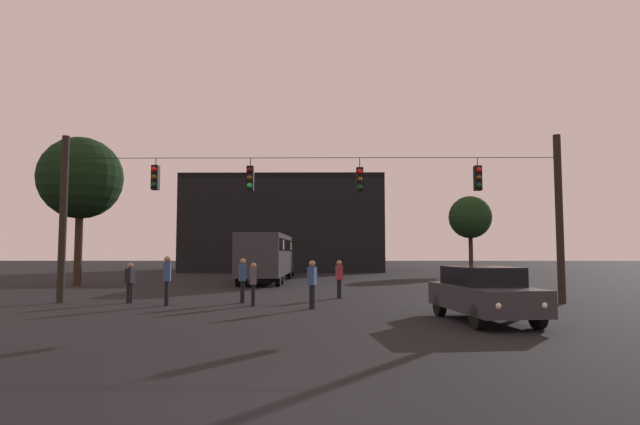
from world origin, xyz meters
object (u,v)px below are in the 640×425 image
at_px(city_bus, 267,253).
at_px(tree_left_silhouette, 470,217).
at_px(car_far_left, 282,266).
at_px(pedestrian_crossing_right, 253,282).
at_px(tree_behind_building, 81,178).
at_px(car_near_right, 483,293).
at_px(pedestrian_crossing_center, 312,282).
at_px(pedestrian_far_side, 339,277).
at_px(pedestrian_crossing_left, 167,277).
at_px(pedestrian_near_bus, 130,281).
at_px(pedestrian_trailing, 243,278).

bearing_deg(city_bus, tree_left_silhouette, 35.11).
distance_m(car_far_left, pedestrian_crossing_right, 24.49).
bearing_deg(tree_behind_building, car_far_left, 50.77).
xyz_separation_m(car_near_right, pedestrian_crossing_center, (-4.86, 3.25, 0.13)).
bearing_deg(pedestrian_crossing_center, pedestrian_crossing_right, 155.16).
xyz_separation_m(pedestrian_crossing_center, pedestrian_far_side, (1.03, 4.04, -0.04)).
xyz_separation_m(pedestrian_crossing_left, pedestrian_near_bus, (-1.70, 0.97, -0.17)).
xyz_separation_m(city_bus, tree_behind_building, (-10.60, -3.45, 4.36)).
bearing_deg(city_bus, pedestrian_near_bus, -105.00).
distance_m(car_far_left, pedestrian_trailing, 23.44).
xyz_separation_m(pedestrian_crossing_center, tree_left_silhouette, (12.90, 27.14, 3.96)).
distance_m(pedestrian_crossing_left, tree_behind_building, 15.16).
height_order(pedestrian_crossing_left, tree_left_silhouette, tree_left_silhouette).
height_order(city_bus, pedestrian_crossing_center, city_bus).
height_order(car_near_right, pedestrian_trailing, pedestrian_trailing).
distance_m(city_bus, car_far_left, 9.75).
relative_size(car_near_right, car_far_left, 1.00).
bearing_deg(tree_behind_building, city_bus, 18.03).
bearing_deg(pedestrian_near_bus, car_near_right, -23.72).
height_order(pedestrian_trailing, tree_left_silhouette, tree_left_silhouette).
height_order(city_bus, tree_left_silhouette, tree_left_silhouette).
bearing_deg(city_bus, car_near_right, -66.86).
bearing_deg(pedestrian_crossing_left, tree_behind_building, 127.18).
bearing_deg(pedestrian_far_side, city_bus, 110.13).
bearing_deg(pedestrian_crossing_right, pedestrian_near_bus, 168.82).
bearing_deg(pedestrian_trailing, tree_behind_building, 137.33).
height_order(pedestrian_near_bus, tree_left_silhouette, tree_left_silhouette).
distance_m(pedestrian_far_side, tree_behind_building, 17.86).
height_order(car_far_left, pedestrian_far_side, pedestrian_far_side).
xyz_separation_m(tree_left_silhouette, tree_behind_building, (-26.77, -14.82, 1.34)).
relative_size(pedestrian_crossing_center, pedestrian_trailing, 0.97).
distance_m(pedestrian_trailing, pedestrian_far_side, 4.24).
height_order(pedestrian_crossing_left, pedestrian_crossing_center, pedestrian_crossing_left).
relative_size(pedestrian_near_bus, pedestrian_far_side, 0.96).
bearing_deg(car_near_right, pedestrian_crossing_center, 146.22).
distance_m(pedestrian_near_bus, pedestrian_trailing, 4.28).
bearing_deg(pedestrian_trailing, car_far_left, 91.09).
distance_m(city_bus, car_near_right, 20.71).
relative_size(car_far_left, pedestrian_trailing, 2.66).
height_order(car_far_left, pedestrian_near_bus, car_far_left).
bearing_deg(pedestrian_crossing_center, car_near_right, -33.78).
bearing_deg(pedestrian_crossing_right, pedestrian_far_side, 43.82).
height_order(city_bus, pedestrian_near_bus, city_bus).
xyz_separation_m(car_near_right, tree_left_silhouette, (8.04, 30.39, 4.09)).
height_order(car_far_left, pedestrian_crossing_right, pedestrian_crossing_right).
height_order(pedestrian_crossing_left, pedestrian_crossing_right, pedestrian_crossing_left).
distance_m(pedestrian_crossing_right, tree_behind_building, 17.16).
xyz_separation_m(city_bus, tree_left_silhouette, (16.17, 11.37, 3.02)).
bearing_deg(pedestrian_near_bus, pedestrian_crossing_right, -11.18).
distance_m(city_bus, tree_behind_building, 11.97).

